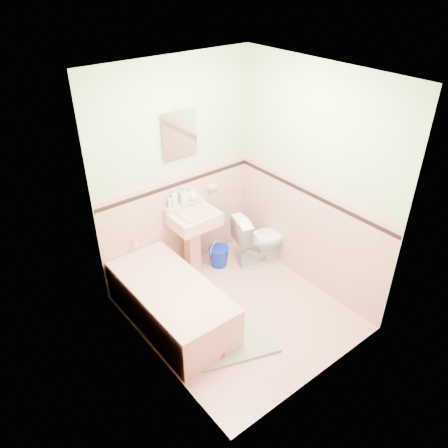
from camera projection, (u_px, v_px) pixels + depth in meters
floor at (238, 312)px, 4.81m from camera, size 2.20×2.20×0.00m
ceiling at (244, 76)px, 3.50m from camera, size 2.20×2.20×0.00m
wall_back at (176, 173)px, 4.89m from camera, size 2.50×0.00×2.50m
wall_front at (332, 269)px, 3.42m from camera, size 2.50×0.00×2.50m
wall_left at (147, 251)px, 3.63m from camera, size 0.00×2.50×2.50m
wall_right at (313, 183)px, 4.68m from camera, size 0.00×2.50×2.50m
wainscot_back at (180, 223)px, 5.22m from camera, size 2.00×0.00×2.00m
wainscot_front at (322, 329)px, 3.77m from camera, size 2.00×0.00×2.00m
wainscot_left at (155, 309)px, 3.98m from camera, size 0.00×2.20×2.20m
wainscot_right at (306, 235)px, 5.02m from camera, size 0.00×2.20×2.20m
accent_back at (178, 184)px, 4.94m from camera, size 2.00×0.00×2.00m
accent_front at (329, 281)px, 3.50m from camera, size 2.00×0.00×2.00m
accent_left at (151, 263)px, 3.70m from camera, size 0.00×2.20×2.20m
accent_right at (310, 194)px, 4.74m from camera, size 0.00×2.20×2.20m
cap_back at (177, 176)px, 4.89m from camera, size 2.00×0.00×2.00m
cap_front at (330, 271)px, 3.45m from camera, size 2.00×0.00×2.00m
cap_left at (150, 253)px, 3.65m from camera, size 0.00×2.20×2.20m
cap_right at (311, 186)px, 4.69m from camera, size 0.00×2.20×2.20m
bathtub at (172, 304)px, 4.58m from camera, size 0.70×1.50×0.45m
tub_faucet at (134, 241)px, 4.85m from camera, size 0.04×0.12×0.04m
sink at (195, 243)px, 5.19m from camera, size 0.53×0.48×0.83m
sink_faucet at (186, 199)px, 5.00m from camera, size 0.02×0.02×0.10m
medicine_cabinet at (179, 134)px, 4.66m from camera, size 0.36×0.04×0.45m
soap_dish at (213, 187)px, 5.27m from camera, size 0.13×0.07×0.04m
soap_bottle_left at (174, 198)px, 4.94m from camera, size 0.10×0.10×0.22m
soap_bottle_mid at (184, 195)px, 5.01m from camera, size 0.10×0.10×0.20m
soap_bottle_right at (192, 194)px, 5.08m from camera, size 0.16×0.16×0.16m
tube at (170, 203)px, 4.93m from camera, size 0.05×0.05×0.12m
toilet at (261, 239)px, 5.41m from camera, size 0.75×0.56×0.68m
bucket at (219, 256)px, 5.47m from camera, size 0.29×0.29×0.25m
bath_mat at (234, 341)px, 4.43m from camera, size 0.93×0.77×0.03m
shoe at (224, 350)px, 4.27m from camera, size 0.16×0.12×0.06m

